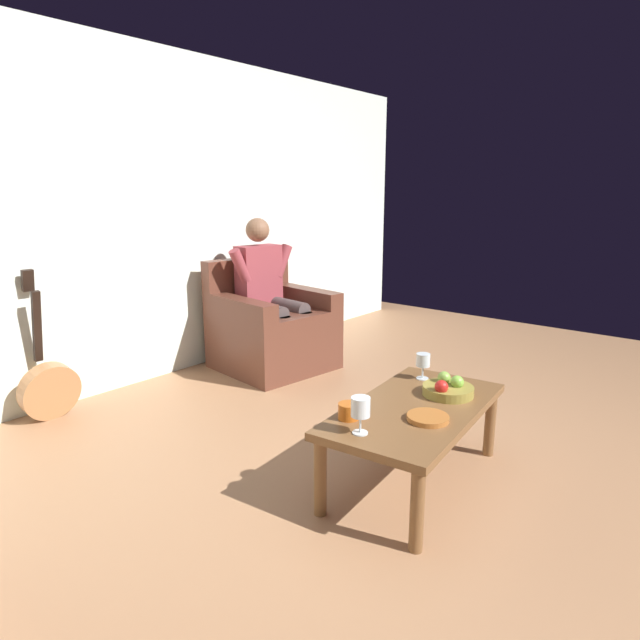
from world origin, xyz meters
TOP-DOWN VIEW (x-y plane):
  - ground_plane at (0.00, 0.00)m, footprint 7.44×7.44m
  - wall_back at (0.00, -2.79)m, footprint 6.60×0.06m
  - armchair at (-0.79, -2.23)m, footprint 0.93×0.93m
  - person_seated at (-0.79, -2.25)m, footprint 0.64×0.64m
  - coffee_table at (0.10, -0.35)m, footprint 1.17×0.69m
  - guitar at (0.91, -2.59)m, footprint 0.38×0.23m
  - wine_glass_near at (0.53, -0.38)m, footprint 0.09×0.09m
  - wine_glass_far at (-0.28, -0.52)m, footprint 0.08×0.08m
  - fruit_bowl at (-0.14, -0.29)m, footprint 0.27×0.27m
  - decorative_dish at (0.21, -0.22)m, footprint 0.20×0.20m
  - candle_jar at (0.43, -0.51)m, footprint 0.10×0.10m

SIDE VIEW (x-z plane):
  - ground_plane at x=0.00m, z-range 0.00..0.00m
  - guitar at x=0.91m, z-range -0.27..0.72m
  - armchair at x=-0.79m, z-range -0.13..0.77m
  - coffee_table at x=0.10m, z-range 0.15..0.57m
  - decorative_dish at x=0.21m, z-range 0.42..0.44m
  - fruit_bowl at x=-0.14m, z-range 0.40..0.50m
  - candle_jar at x=0.43m, z-range 0.42..0.49m
  - wine_glass_far at x=-0.28m, z-range 0.44..0.59m
  - wine_glass_near at x=0.53m, z-range 0.45..0.62m
  - person_seated at x=-0.79m, z-range 0.04..1.29m
  - wall_back at x=0.00m, z-range 0.00..2.51m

